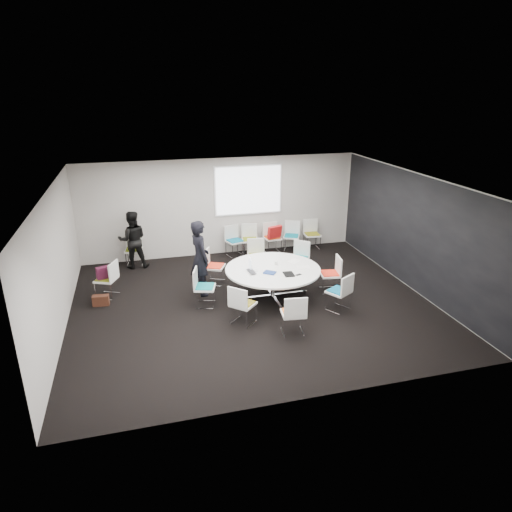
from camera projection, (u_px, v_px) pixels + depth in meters
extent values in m
cube|color=black|center=(252.00, 304.00, 10.46)|extent=(8.00, 7.00, 0.04)
cube|color=white|center=(252.00, 182.00, 9.46)|extent=(8.00, 7.00, 0.04)
cube|color=#BCB7B1|center=(221.00, 207.00, 13.14)|extent=(8.00, 0.04, 2.80)
cube|color=#BCB7B1|center=(311.00, 322.00, 6.78)|extent=(8.00, 0.04, 2.80)
cube|color=#BCB7B1|center=(55.00, 264.00, 8.98)|extent=(0.04, 7.00, 2.80)
cube|color=#BCB7B1|center=(414.00, 232.00, 10.94)|extent=(0.04, 7.00, 2.80)
cube|color=black|center=(413.00, 232.00, 10.93)|extent=(0.01, 6.94, 2.74)
cube|color=silver|center=(272.00, 296.00, 10.76)|extent=(0.90, 0.90, 0.08)
cylinder|color=silver|center=(273.00, 283.00, 10.64)|extent=(0.10, 0.10, 0.65)
cylinder|color=white|center=(273.00, 269.00, 10.52)|extent=(2.20, 2.20, 0.04)
cube|color=white|center=(249.00, 190.00, 13.12)|extent=(1.90, 0.03, 1.35)
cube|color=silver|center=(329.00, 283.00, 11.01)|extent=(0.48, 0.48, 0.42)
cube|color=white|center=(330.00, 274.00, 10.93)|extent=(0.50, 0.52, 0.04)
cube|color=red|center=(330.00, 273.00, 10.92)|extent=(0.44, 0.45, 0.03)
cube|color=white|center=(339.00, 265.00, 10.87)|extent=(0.11, 0.46, 0.42)
cube|color=silver|center=(298.00, 267.00, 11.99)|extent=(0.59, 0.59, 0.42)
cube|color=white|center=(298.00, 259.00, 11.91)|extent=(0.64, 0.64, 0.04)
cube|color=#08797E|center=(298.00, 258.00, 11.89)|extent=(0.55, 0.55, 0.03)
cube|color=white|center=(302.00, 248.00, 11.99)|extent=(0.35, 0.35, 0.42)
cube|color=silver|center=(257.00, 265.00, 12.14)|extent=(0.48, 0.48, 0.42)
cube|color=white|center=(257.00, 257.00, 12.06)|extent=(0.52, 0.50, 0.04)
cube|color=olive|center=(257.00, 255.00, 12.05)|extent=(0.45, 0.43, 0.03)
cube|color=white|center=(256.00, 246.00, 12.17)|extent=(0.46, 0.10, 0.42)
cube|color=silver|center=(215.00, 275.00, 11.46)|extent=(0.56, 0.56, 0.42)
cube|color=white|center=(215.00, 267.00, 11.38)|extent=(0.60, 0.61, 0.04)
cube|color=red|center=(215.00, 266.00, 11.37)|extent=(0.52, 0.53, 0.03)
cube|color=white|center=(207.00, 258.00, 11.33)|extent=(0.23, 0.43, 0.42)
cube|color=silver|center=(205.00, 297.00, 10.30)|extent=(0.52, 0.52, 0.42)
cube|color=white|center=(205.00, 288.00, 10.22)|extent=(0.55, 0.57, 0.04)
cube|color=#0B7076|center=(205.00, 286.00, 10.21)|extent=(0.48, 0.49, 0.03)
cube|color=white|center=(195.00, 278.00, 10.14)|extent=(0.17, 0.45, 0.42)
cube|color=silver|center=(243.00, 314.00, 9.53)|extent=(0.59, 0.59, 0.42)
cube|color=white|center=(243.00, 304.00, 9.45)|extent=(0.64, 0.64, 0.04)
cube|color=brown|center=(243.00, 303.00, 9.44)|extent=(0.55, 0.55, 0.03)
cube|color=white|center=(237.00, 298.00, 9.19)|extent=(0.35, 0.35, 0.42)
cube|color=silver|center=(293.00, 324.00, 9.14)|extent=(0.47, 0.47, 0.42)
cube|color=white|center=(293.00, 314.00, 9.06)|extent=(0.51, 0.50, 0.04)
cube|color=#DF5E15|center=(293.00, 312.00, 9.05)|extent=(0.45, 0.43, 0.03)
cube|color=white|center=(296.00, 308.00, 8.78)|extent=(0.46, 0.10, 0.42)
cube|color=silver|center=(338.00, 301.00, 10.10)|extent=(0.58, 0.58, 0.42)
cube|color=white|center=(339.00, 292.00, 10.02)|extent=(0.62, 0.61, 0.04)
cube|color=#07577A|center=(339.00, 290.00, 10.01)|extent=(0.54, 0.53, 0.03)
cube|color=white|center=(347.00, 285.00, 9.80)|extent=(0.41, 0.27, 0.42)
cube|color=silver|center=(235.00, 249.00, 13.30)|extent=(0.53, 0.53, 0.42)
cube|color=white|center=(235.00, 241.00, 13.22)|extent=(0.57, 0.56, 0.04)
cube|color=#095F7F|center=(235.00, 240.00, 13.21)|extent=(0.50, 0.48, 0.03)
cube|color=white|center=(231.00, 232.00, 13.30)|extent=(0.45, 0.17, 0.42)
cube|color=silver|center=(250.00, 248.00, 13.41)|extent=(0.48, 0.48, 0.42)
cube|color=white|center=(250.00, 240.00, 13.33)|extent=(0.52, 0.51, 0.04)
cube|color=olive|center=(250.00, 239.00, 13.32)|extent=(0.46, 0.44, 0.03)
cube|color=white|center=(249.00, 231.00, 13.44)|extent=(0.46, 0.11, 0.42)
cube|color=silver|center=(272.00, 246.00, 13.58)|extent=(0.46, 0.46, 0.42)
cube|color=white|center=(272.00, 238.00, 13.50)|extent=(0.50, 0.48, 0.04)
cube|color=#D84313|center=(272.00, 237.00, 13.49)|extent=(0.43, 0.42, 0.03)
cube|color=white|center=(270.00, 229.00, 13.60)|extent=(0.46, 0.08, 0.42)
cube|color=silver|center=(291.00, 244.00, 13.72)|extent=(0.56, 0.56, 0.42)
cube|color=white|center=(291.00, 237.00, 13.64)|extent=(0.60, 0.59, 0.04)
cube|color=#087489|center=(291.00, 236.00, 13.63)|extent=(0.52, 0.51, 0.03)
cube|color=white|center=(292.00, 227.00, 13.75)|extent=(0.43, 0.22, 0.42)
cube|color=silver|center=(312.00, 242.00, 13.88)|extent=(0.44, 0.44, 0.42)
cube|color=white|center=(312.00, 235.00, 13.80)|extent=(0.49, 0.47, 0.04)
cube|color=olive|center=(312.00, 234.00, 13.79)|extent=(0.42, 0.40, 0.03)
cube|color=white|center=(310.00, 226.00, 13.91)|extent=(0.46, 0.06, 0.42)
cube|color=silver|center=(107.00, 288.00, 10.73)|extent=(0.56, 0.56, 0.42)
cube|color=white|center=(106.00, 279.00, 10.65)|extent=(0.59, 0.60, 0.04)
cube|color=#626913|center=(106.00, 278.00, 10.64)|extent=(0.51, 0.52, 0.03)
cube|color=white|center=(114.00, 271.00, 10.54)|extent=(0.22, 0.43, 0.42)
cube|color=silver|center=(135.00, 258.00, 12.61)|extent=(0.47, 0.47, 0.42)
cube|color=white|center=(134.00, 250.00, 12.53)|extent=(0.51, 0.50, 0.04)
cube|color=olive|center=(134.00, 249.00, 12.52)|extent=(0.45, 0.43, 0.03)
cube|color=white|center=(134.00, 240.00, 12.64)|extent=(0.46, 0.09, 0.42)
imported|color=black|center=(200.00, 258.00, 10.66)|extent=(0.58, 0.75, 1.81)
imported|color=black|center=(133.00, 240.00, 12.27)|extent=(0.77, 0.60, 1.58)
imported|color=#333338|center=(253.00, 271.00, 10.31)|extent=(0.25, 0.36, 0.03)
cube|color=silver|center=(250.00, 263.00, 10.47)|extent=(0.05, 0.30, 0.22)
cube|color=black|center=(289.00, 274.00, 10.17)|extent=(0.24, 0.32, 0.02)
cube|color=navy|center=(270.00, 273.00, 10.25)|extent=(0.33, 0.32, 0.03)
cube|color=white|center=(294.00, 261.00, 10.95)|extent=(0.37, 0.35, 0.00)
cube|color=silver|center=(303.00, 267.00, 10.58)|extent=(0.33, 0.25, 0.00)
cylinder|color=white|center=(276.00, 263.00, 10.71)|extent=(0.08, 0.08, 0.09)
cube|color=black|center=(299.00, 275.00, 10.16)|extent=(0.16, 0.12, 0.01)
cube|color=#431127|center=(105.00, 272.00, 10.59)|extent=(0.42, 0.27, 0.28)
cube|color=#3C1D13|center=(101.00, 300.00, 10.33)|extent=(0.37, 0.19, 0.24)
cube|color=#B11516|center=(275.00, 232.00, 13.22)|extent=(0.47, 0.30, 0.36)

